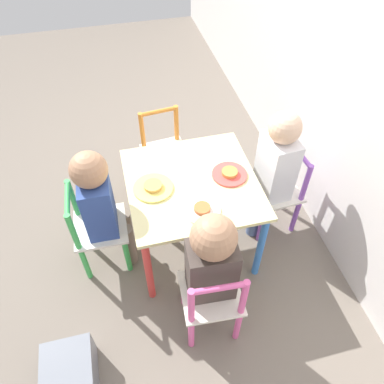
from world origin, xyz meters
The scene contains 13 objects.
ground_plane centered at (0.00, 0.00, 0.00)m, with size 6.00×6.00×0.00m, color #6B6056.
kids_table centered at (0.00, 0.00, 0.42)m, with size 0.62×0.62×0.49m.
chair_pink centered at (0.49, -0.03, 0.25)m, with size 0.28×0.28×0.51m.
chair_green centered at (-0.01, -0.50, 0.25)m, with size 0.27×0.27×0.51m.
chair_purple centered at (-0.04, 0.49, 0.25)m, with size 0.28×0.28×0.51m.
chair_orange centered at (-0.49, -0.05, 0.25)m, with size 0.28×0.28×0.51m.
child_right centered at (0.44, -0.03, 0.46)m, with size 0.23×0.21×0.74m.
child_front centered at (-0.01, -0.44, 0.45)m, with size 0.20×0.22×0.74m.
child_back centered at (-0.03, 0.43, 0.46)m, with size 0.21×0.22×0.78m.
plate_right centered at (0.19, 0.00, 0.49)m, with size 0.16×0.16×0.03m.
plate_front centered at (0.00, -0.19, 0.49)m, with size 0.19×0.19×0.03m.
plate_back centered at (0.00, 0.19, 0.49)m, with size 0.17×0.17×0.03m.
storage_bin centered at (0.60, -0.68, 0.09)m, with size 0.25×0.21×0.17m.
Camera 1 is at (1.21, -0.30, 1.77)m, focal length 35.00 mm.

